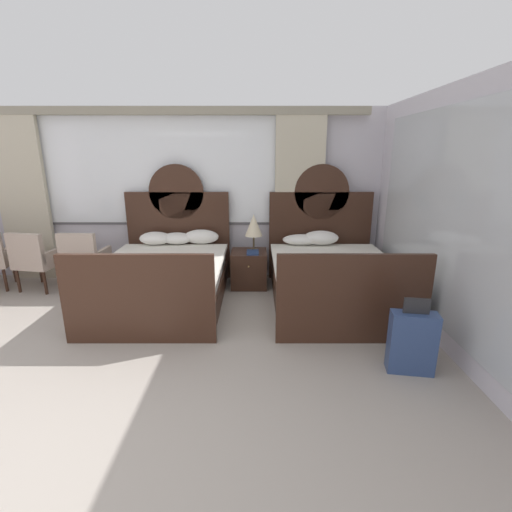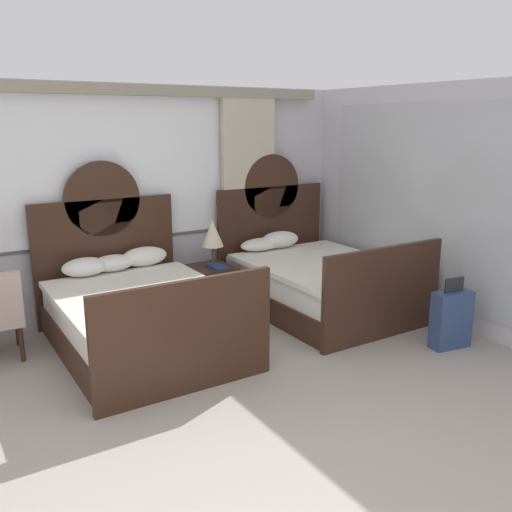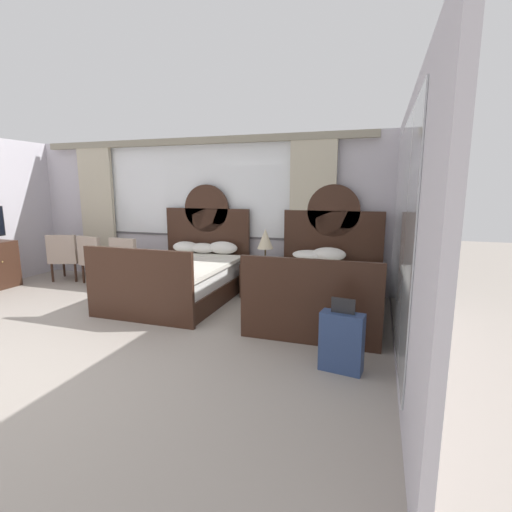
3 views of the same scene
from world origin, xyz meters
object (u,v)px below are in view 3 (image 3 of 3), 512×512
(bed_near_window, at_px, (181,276))
(bed_near_mirror, at_px, (322,288))
(book_on_nightstand, at_px, (262,263))
(armchair_by_window_right, at_px, (66,255))
(nightstand_between_beds, at_px, (260,279))
(armchair_by_window_left, at_px, (129,259))
(suitcase_on_floor, at_px, (342,342))
(table_lamp_on_nightstand, at_px, (265,239))
(armchair_by_window_centre, at_px, (97,257))

(bed_near_window, bearing_deg, bed_near_mirror, -0.21)
(book_on_nightstand, relative_size, armchair_by_window_right, 0.29)
(nightstand_between_beds, distance_m, book_on_nightstand, 0.32)
(bed_near_window, relative_size, book_on_nightstand, 8.56)
(armchair_by_window_left, relative_size, suitcase_on_floor, 1.22)
(table_lamp_on_nightstand, height_order, book_on_nightstand, table_lamp_on_nightstand)
(bed_near_window, bearing_deg, table_lamp_on_nightstand, 29.58)
(table_lamp_on_nightstand, bearing_deg, suitcase_on_floor, -57.86)
(bed_near_mirror, distance_m, armchair_by_window_centre, 4.35)
(armchair_by_window_right, bearing_deg, suitcase_on_floor, -21.38)
(armchair_by_window_centre, bearing_deg, book_on_nightstand, 1.33)
(table_lamp_on_nightstand, relative_size, armchair_by_window_left, 0.62)
(table_lamp_on_nightstand, distance_m, suitcase_on_floor, 2.89)
(book_on_nightstand, relative_size, suitcase_on_floor, 0.35)
(bed_near_mirror, relative_size, armchair_by_window_right, 2.44)
(bed_near_mirror, distance_m, table_lamp_on_nightstand, 1.40)
(nightstand_between_beds, relative_size, armchair_by_window_right, 0.62)
(suitcase_on_floor, bearing_deg, armchair_by_window_left, 151.98)
(suitcase_on_floor, bearing_deg, nightstand_between_beds, 124.03)
(armchair_by_window_left, xyz_separation_m, suitcase_on_floor, (4.03, -2.14, -0.20))
(armchair_by_window_right, xyz_separation_m, suitcase_on_floor, (5.48, -2.15, -0.20))
(nightstand_between_beds, height_order, armchair_by_window_right, armchair_by_window_right)
(bed_near_window, height_order, suitcase_on_floor, bed_near_window)
(table_lamp_on_nightstand, bearing_deg, armchair_by_window_centre, -175.79)
(bed_near_mirror, bearing_deg, armchair_by_window_centre, 173.93)
(table_lamp_on_nightstand, bearing_deg, bed_near_mirror, -33.30)
(suitcase_on_floor, bearing_deg, bed_near_window, 148.06)
(armchair_by_window_right, bearing_deg, armchair_by_window_left, -0.14)
(book_on_nightstand, height_order, armchair_by_window_left, armchair_by_window_left)
(bed_near_window, distance_m, armchair_by_window_right, 2.81)
(nightstand_between_beds, relative_size, book_on_nightstand, 2.19)
(armchair_by_window_right, distance_m, suitcase_on_floor, 5.89)
(bed_near_window, height_order, armchair_by_window_right, bed_near_window)
(armchair_by_window_left, relative_size, armchair_by_window_centre, 1.00)
(armchair_by_window_centre, xyz_separation_m, suitcase_on_floor, (4.76, -2.14, -0.20))
(bed_near_window, distance_m, nightstand_between_beds, 1.31)
(bed_near_window, distance_m, bed_near_mirror, 2.28)
(bed_near_mirror, distance_m, nightstand_between_beds, 1.31)
(bed_near_mirror, relative_size, table_lamp_on_nightstand, 3.91)
(nightstand_between_beds, height_order, armchair_by_window_left, armchair_by_window_left)
(bed_near_mirror, height_order, armchair_by_window_right, bed_near_mirror)
(bed_near_window, xyz_separation_m, armchair_by_window_right, (-2.77, 0.45, 0.13))
(bed_near_window, xyz_separation_m, armchair_by_window_left, (-1.31, 0.45, 0.13))
(bed_near_window, relative_size, armchair_by_window_centre, 2.44)
(armchair_by_window_right, bearing_deg, bed_near_mirror, -5.23)
(bed_near_window, xyz_separation_m, bed_near_mirror, (2.28, -0.01, -0.00))
(bed_near_window, height_order, table_lamp_on_nightstand, bed_near_window)
(book_on_nightstand, distance_m, suitcase_on_floor, 2.70)
(bed_near_mirror, bearing_deg, nightstand_between_beds, 150.53)
(table_lamp_on_nightstand, xyz_separation_m, suitcase_on_floor, (1.50, -2.38, -0.64))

